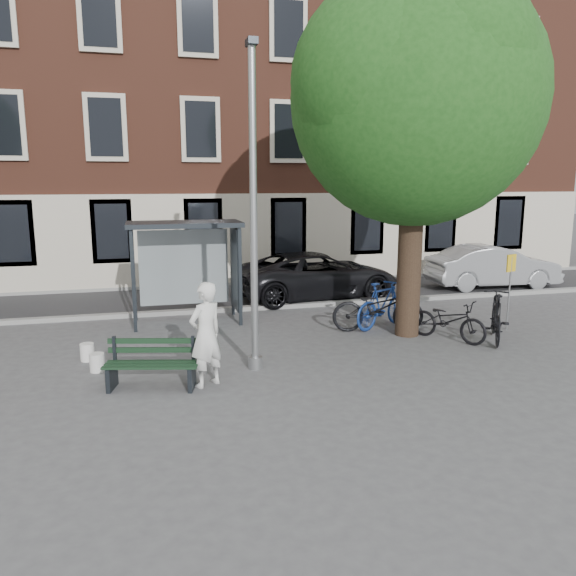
# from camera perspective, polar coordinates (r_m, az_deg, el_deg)

# --- Properties ---
(ground) EXTENTS (90.00, 90.00, 0.00)m
(ground) POSITION_cam_1_polar(r_m,az_deg,el_deg) (11.19, -3.34, -8.14)
(ground) COLOR #4C4C4F
(ground) RESTS_ON ground
(road) EXTENTS (40.00, 4.00, 0.01)m
(road) POSITION_cam_1_polar(r_m,az_deg,el_deg) (17.87, -7.74, -0.97)
(road) COLOR #28282B
(road) RESTS_ON ground
(curb_near) EXTENTS (40.00, 0.25, 0.12)m
(curb_near) POSITION_cam_1_polar(r_m,az_deg,el_deg) (15.92, -6.87, -2.21)
(curb_near) COLOR gray
(curb_near) RESTS_ON ground
(curb_far) EXTENTS (40.00, 0.25, 0.12)m
(curb_far) POSITION_cam_1_polar(r_m,az_deg,el_deg) (19.81, -8.44, 0.33)
(curb_far) COLOR gray
(curb_far) RESTS_ON ground
(building_row) EXTENTS (30.00, 8.00, 14.00)m
(building_row) POSITION_cam_1_polar(r_m,az_deg,el_deg) (23.71, -10.05, 18.85)
(building_row) COLOR brown
(building_row) RESTS_ON ground
(lamppost) EXTENTS (0.28, 0.35, 6.11)m
(lamppost) POSITION_cam_1_polar(r_m,az_deg,el_deg) (10.61, -3.51, 6.22)
(lamppost) COLOR #9EA0A3
(lamppost) RESTS_ON ground
(tree_right) EXTENTS (5.76, 5.60, 8.20)m
(tree_right) POSITION_cam_1_polar(r_m,az_deg,el_deg) (13.38, 13.22, 19.08)
(tree_right) COLOR black
(tree_right) RESTS_ON ground
(bus_shelter) EXTENTS (2.85, 1.45, 2.62)m
(bus_shelter) POSITION_cam_1_polar(r_m,az_deg,el_deg) (14.66, -8.92, 3.99)
(bus_shelter) COLOR #1E2328
(bus_shelter) RESTS_ON ground
(painter) EXTENTS (0.83, 0.76, 1.90)m
(painter) POSITION_cam_1_polar(r_m,az_deg,el_deg) (10.10, -8.34, -4.70)
(painter) COLOR white
(painter) RESTS_ON ground
(bench) EXTENTS (1.73, 0.90, 0.85)m
(bench) POSITION_cam_1_polar(r_m,az_deg,el_deg) (10.35, -13.63, -7.75)
(bench) COLOR #1E2328
(bench) RESTS_ON ground
(bike_a) EXTENTS (2.35, 1.25, 1.17)m
(bike_a) POSITION_cam_1_polar(r_m,az_deg,el_deg) (13.85, 9.15, -2.02)
(bike_a) COLOR black
(bike_a) RESTS_ON ground
(bike_b) EXTENTS (1.98, 1.42, 1.18)m
(bike_b) POSITION_cam_1_polar(r_m,az_deg,el_deg) (14.24, 9.56, -1.66)
(bike_b) COLOR navy
(bike_b) RESTS_ON ground
(bike_c) EXTENTS (1.56, 1.87, 0.96)m
(bike_c) POSITION_cam_1_polar(r_m,az_deg,el_deg) (13.45, 15.98, -3.16)
(bike_c) COLOR black
(bike_c) RESTS_ON ground
(bike_d) EXTENTS (1.44, 1.94, 1.16)m
(bike_d) POSITION_cam_1_polar(r_m,az_deg,el_deg) (13.74, 20.41, -2.70)
(bike_d) COLOR black
(bike_d) RESTS_ON ground
(car_dark) EXTENTS (5.46, 2.98, 1.45)m
(car_dark) POSITION_cam_1_polar(r_m,az_deg,el_deg) (17.61, 2.96, 1.32)
(car_dark) COLOR black
(car_dark) RESTS_ON ground
(car_silver) EXTENTS (4.54, 1.86, 1.46)m
(car_silver) POSITION_cam_1_polar(r_m,az_deg,el_deg) (20.57, 20.09, 2.07)
(car_silver) COLOR #929499
(car_silver) RESTS_ON ground
(bucket_a) EXTENTS (0.32, 0.32, 0.36)m
(bucket_a) POSITION_cam_1_polar(r_m,az_deg,el_deg) (12.29, -19.73, -6.15)
(bucket_a) COLOR white
(bucket_a) RESTS_ON ground
(bucket_b) EXTENTS (0.34, 0.34, 0.36)m
(bucket_b) POSITION_cam_1_polar(r_m,az_deg,el_deg) (11.54, -18.83, -7.17)
(bucket_b) COLOR white
(bucket_b) RESTS_ON ground
(notice_sign) EXTENTS (0.32, 0.13, 1.88)m
(notice_sign) POSITION_cam_1_polar(r_m,az_deg,el_deg) (14.74, 21.66, 1.17)
(notice_sign) COLOR #9EA0A3
(notice_sign) RESTS_ON ground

